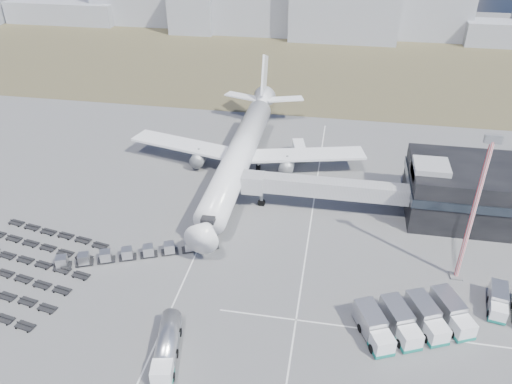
# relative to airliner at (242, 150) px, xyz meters

# --- Properties ---
(ground) EXTENTS (420.00, 420.00, 0.00)m
(ground) POSITION_rel_airliner_xyz_m (0.00, -32.38, -5.29)
(ground) COLOR #565659
(ground) RESTS_ON ground
(grass_strip) EXTENTS (420.00, 90.00, 0.01)m
(grass_strip) POSITION_rel_airliner_xyz_m (0.00, 77.62, -5.29)
(grass_strip) COLOR #443E28
(grass_strip) RESTS_ON ground
(lane_markings) EXTENTS (47.12, 110.00, 0.01)m
(lane_markings) POSITION_rel_airliner_xyz_m (9.77, -29.38, -5.29)
(lane_markings) COLOR silver
(lane_markings) RESTS_ON ground
(terminal) EXTENTS (30.40, 16.40, 11.00)m
(terminal) POSITION_rel_airliner_xyz_m (47.77, -8.41, -0.04)
(terminal) COLOR black
(terminal) RESTS_ON ground
(jet_bridge) EXTENTS (30.30, 3.80, 7.05)m
(jet_bridge) POSITION_rel_airliner_xyz_m (15.90, -11.95, -0.24)
(jet_bridge) COLOR #939399
(jet_bridge) RESTS_ON ground
(airliner) EXTENTS (51.59, 64.53, 17.62)m
(airliner) POSITION_rel_airliner_xyz_m (0.00, 0.00, 0.00)
(airliner) COLOR white
(airliner) RESTS_ON ground
(skyline) EXTENTS (295.96, 26.66, 25.70)m
(skyline) POSITION_rel_airliner_xyz_m (-9.94, 118.28, 4.30)
(skyline) COLOR #92959F
(skyline) RESTS_ON ground
(fuel_tanker) EXTENTS (4.56, 10.80, 3.39)m
(fuel_tanker) POSITION_rel_airliner_xyz_m (0.28, -49.58, -3.60)
(fuel_tanker) COLOR white
(fuel_tanker) RESTS_ON ground
(pushback_tug) EXTENTS (3.80, 2.88, 1.51)m
(pushback_tug) POSITION_rel_airliner_xyz_m (-1.59, -24.49, -4.54)
(pushback_tug) COLOR white
(pushback_tug) RESTS_ON ground
(catering_truck) EXTENTS (3.89, 6.69, 2.88)m
(catering_truck) POSITION_rel_airliner_xyz_m (11.14, 9.46, -3.82)
(catering_truck) COLOR white
(catering_truck) RESTS_ON ground
(service_trucks_near) EXTENTS (16.45, 13.05, 3.22)m
(service_trucks_near) POSITION_rel_airliner_xyz_m (31.85, -39.17, -3.54)
(service_trucks_near) COLOR white
(service_trucks_near) RESTS_ON ground
(uld_row) EXTENTS (25.23, 11.62, 1.80)m
(uld_row) POSITION_rel_airliner_xyz_m (-11.03, -31.08, -4.22)
(uld_row) COLOR black
(uld_row) RESTS_ON ground
(baggage_dollies) EXTENTS (27.36, 24.43, 0.65)m
(baggage_dollies) POSITION_rel_airliner_xyz_m (-29.74, -37.39, -4.96)
(baggage_dollies) COLOR black
(baggage_dollies) RESTS_ON ground
(floodlight_mast) EXTENTS (2.24, 1.87, 24.19)m
(floodlight_mast) POSITION_rel_airliner_xyz_m (39.61, -26.79, 6.83)
(floodlight_mast) COLOR red
(floodlight_mast) RESTS_ON ground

